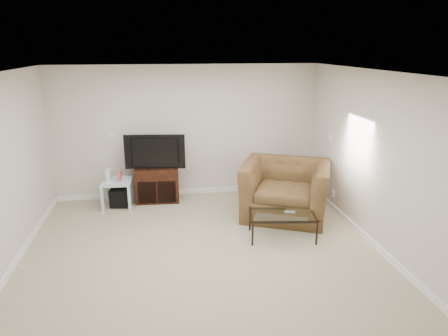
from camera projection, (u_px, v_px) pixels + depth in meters
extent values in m
plane|color=tan|center=(203.00, 256.00, 5.58)|extent=(5.00, 5.00, 0.00)
plane|color=white|center=(199.00, 73.00, 4.85)|extent=(5.00, 5.00, 0.00)
cube|color=silver|center=(187.00, 132.00, 7.57)|extent=(5.00, 0.02, 2.50)
cube|color=silver|center=(378.00, 162.00, 5.60)|extent=(0.02, 5.00, 2.50)
cube|color=white|center=(111.00, 135.00, 7.35)|extent=(0.12, 0.02, 0.12)
cube|color=white|center=(330.00, 137.00, 7.11)|extent=(0.02, 0.09, 0.13)
cube|color=white|center=(333.00, 193.00, 7.11)|extent=(0.02, 0.08, 0.12)
cube|color=black|center=(157.00, 172.00, 7.44)|extent=(0.47, 0.34, 0.06)
imported|color=black|center=(156.00, 150.00, 7.32)|extent=(1.04, 0.33, 0.63)
cube|color=black|center=(120.00, 197.00, 7.28)|extent=(0.36, 0.36, 0.32)
cube|color=white|center=(109.00, 175.00, 7.10)|extent=(0.07, 0.17, 0.23)
cube|color=#CC4C4C|center=(120.00, 176.00, 7.12)|extent=(0.08, 0.15, 0.20)
imported|color=brown|center=(285.00, 181.00, 6.77)|extent=(1.68, 1.43, 1.25)
cube|color=#B2B2B7|center=(290.00, 212.00, 6.04)|extent=(0.16, 0.09, 0.02)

